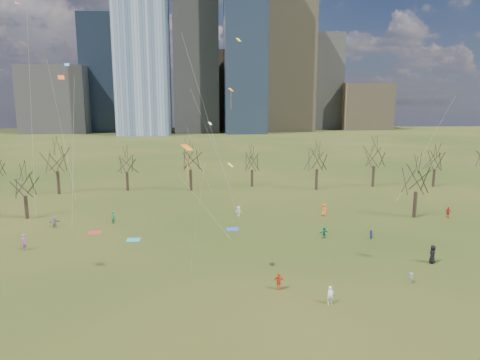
{
  "coord_description": "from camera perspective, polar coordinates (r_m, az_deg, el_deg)",
  "views": [
    {
      "loc": [
        -4.37,
        -40.06,
        16.47
      ],
      "look_at": [
        0.0,
        12.0,
        7.0
      ],
      "focal_mm": 32.0,
      "sensor_mm": 36.0,
      "label": 1
    }
  ],
  "objects": [
    {
      "name": "person_13",
      "position": [
        61.56,
        -16.54,
        -4.79
      ],
      "size": [
        0.79,
        0.79,
        1.86
      ],
      "primitive_type": "imported",
      "rotation": [
        0.0,
        0.0,
        2.37
      ],
      "color": "#186F3A",
      "rests_on": "ground"
    },
    {
      "name": "person_4",
      "position": [
        39.26,
        5.21,
        -13.31
      ],
      "size": [
        0.99,
        0.6,
        1.58
      ],
      "primitive_type": "imported",
      "rotation": [
        0.0,
        0.0,
        2.89
      ],
      "color": "red",
      "rests_on": "ground"
    },
    {
      "name": "person_9",
      "position": [
        62.97,
        -0.19,
        -4.18
      ],
      "size": [
        1.09,
        0.84,
        1.49
      ],
      "primitive_type": "imported",
      "rotation": [
        0.0,
        0.0,
        5.94
      ],
      "color": "silver",
      "rests_on": "ground"
    },
    {
      "name": "person_10",
      "position": [
        68.97,
        25.98,
        -3.89
      ],
      "size": [
        0.98,
        0.42,
        1.65
      ],
      "primitive_type": "imported",
      "rotation": [
        0.0,
        0.0,
        6.27
      ],
      "color": "red",
      "rests_on": "ground"
    },
    {
      "name": "downtown_skyline",
      "position": [
        251.72,
        -4.5,
        15.38
      ],
      "size": [
        212.5,
        78.0,
        118.0
      ],
      "color": "slate",
      "rests_on": "ground"
    },
    {
      "name": "ground",
      "position": [
        43.53,
        1.35,
        -11.96
      ],
      "size": [
        500.0,
        500.0,
        0.0
      ],
      "primitive_type": "plane",
      "color": "black",
      "rests_on": "ground"
    },
    {
      "name": "person_6",
      "position": [
        49.23,
        24.29,
        -9.01
      ],
      "size": [
        1.06,
        1.14,
        1.96
      ],
      "primitive_type": "imported",
      "rotation": [
        0.0,
        0.0,
        4.11
      ],
      "color": "black",
      "rests_on": "ground"
    },
    {
      "name": "bare_tree_row",
      "position": [
        78.09,
        -1.61,
        2.65
      ],
      "size": [
        113.04,
        29.8,
        9.5
      ],
      "color": "black",
      "rests_on": "ground"
    },
    {
      "name": "person_3",
      "position": [
        43.45,
        21.83,
        -12.01
      ],
      "size": [
        0.68,
        0.8,
        1.08
      ],
      "primitive_type": "imported",
      "rotation": [
        0.0,
        0.0,
        2.05
      ],
      "color": "slate",
      "rests_on": "ground"
    },
    {
      "name": "blanket_navy",
      "position": [
        56.75,
        -1.01,
        -6.58
      ],
      "size": [
        1.6,
        1.5,
        0.03
      ],
      "primitive_type": "cube",
      "color": "#293BC2",
      "rests_on": "ground"
    },
    {
      "name": "blanket_crimson",
      "position": [
        58.41,
        -18.8,
        -6.65
      ],
      "size": [
        1.6,
        1.5,
        0.03
      ],
      "primitive_type": "cube",
      "color": "#AC2322",
      "rests_on": "ground"
    },
    {
      "name": "kites_airborne",
      "position": [
        52.91,
        -3.72,
        4.21
      ],
      "size": [
        55.66,
        47.25,
        27.06
      ],
      "color": "orange",
      "rests_on": "ground"
    },
    {
      "name": "person_12",
      "position": [
        64.39,
        11.13,
        -3.92
      ],
      "size": [
        0.75,
        0.98,
        1.78
      ],
      "primitive_type": "imported",
      "rotation": [
        0.0,
        0.0,
        1.8
      ],
      "color": "#FF601C",
      "rests_on": "ground"
    },
    {
      "name": "person_8",
      "position": [
        54.99,
        17.05,
        -6.99
      ],
      "size": [
        0.46,
        0.58,
        1.16
      ],
      "primitive_type": "imported",
      "rotation": [
        0.0,
        0.0,
        4.74
      ],
      "color": "#232999",
      "rests_on": "ground"
    },
    {
      "name": "person_7",
      "position": [
        54.54,
        -26.89,
        -7.41
      ],
      "size": [
        0.52,
        0.73,
        1.88
      ],
      "primitive_type": "imported",
      "rotation": [
        0.0,
        0.0,
        4.6
      ],
      "color": "#924991",
      "rests_on": "ground"
    },
    {
      "name": "person_1",
      "position": [
        37.32,
        11.96,
        -14.81
      ],
      "size": [
        0.64,
        0.49,
        1.57
      ],
      "primitive_type": "imported",
      "rotation": [
        0.0,
        0.0,
        0.22
      ],
      "color": "white",
      "rests_on": "ground"
    },
    {
      "name": "person_5",
      "position": [
        54.02,
        11.14,
        -6.89
      ],
      "size": [
        1.38,
        0.77,
        1.42
      ],
      "primitive_type": "imported",
      "rotation": [
        0.0,
        0.0,
        3.42
      ],
      "color": "#17694D",
      "rests_on": "ground"
    },
    {
      "name": "person_11",
      "position": [
        62.21,
        -23.51,
        -5.2
      ],
      "size": [
        1.53,
        1.0,
        1.58
      ],
      "primitive_type": "imported",
      "rotation": [
        0.0,
        0.0,
        0.4
      ],
      "color": "slate",
      "rests_on": "ground"
    },
    {
      "name": "blanket_teal",
      "position": [
        54.11,
        -14.02,
        -7.75
      ],
      "size": [
        1.6,
        1.5,
        0.03
      ],
      "primitive_type": "cube",
      "color": "teal",
      "rests_on": "ground"
    }
  ]
}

